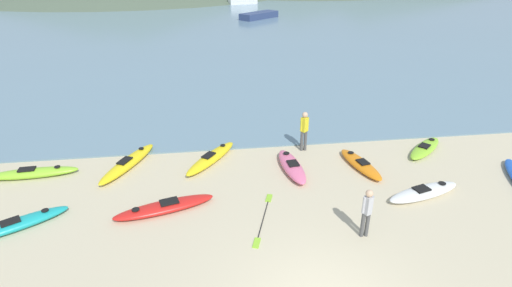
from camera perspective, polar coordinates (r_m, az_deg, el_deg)
bay_water at (r=50.65m, az=-5.04°, el=17.17°), size 160.00×70.00×0.06m
kayak_on_sand_0 at (r=18.07m, az=22.99°, el=-0.61°), size 2.41×2.25×0.32m
kayak_on_sand_1 at (r=16.18m, az=-17.82°, el=-2.67°), size 2.05×3.34×0.39m
kayak_on_sand_2 at (r=15.23m, az=5.13°, el=-3.24°), size 0.93×2.73×0.41m
kayak_on_sand_4 at (r=13.28m, az=-12.92°, el=-8.82°), size 3.30×1.54×0.34m
kayak_on_sand_5 at (r=14.19m, az=-30.97°, el=-9.85°), size 2.85×2.00×0.34m
kayak_on_sand_6 at (r=15.91m, az=14.71°, el=-2.86°), size 1.18×2.70×0.34m
kayak_on_sand_7 at (r=14.83m, az=22.86°, el=-6.40°), size 2.97×1.48×0.35m
kayak_on_sand_8 at (r=16.91m, az=-29.29°, el=-3.70°), size 3.23×0.81×0.37m
kayak_on_sand_9 at (r=15.87m, az=-6.43°, el=-2.06°), size 2.33×2.91×0.40m
person_near_foreground at (r=11.93m, az=15.57°, el=-9.17°), size 0.32×0.27×1.58m
person_near_waterline at (r=16.48m, az=6.91°, el=2.11°), size 0.35×0.30×1.71m
moored_boat_0 at (r=70.37m, az=-24.84°, el=17.89°), size 2.67×5.05×1.45m
moored_boat_2 at (r=51.44m, az=0.43°, el=17.84°), size 5.22×4.83×0.73m
loose_paddle at (r=12.68m, az=1.05°, el=-10.68°), size 1.04×2.70×0.03m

